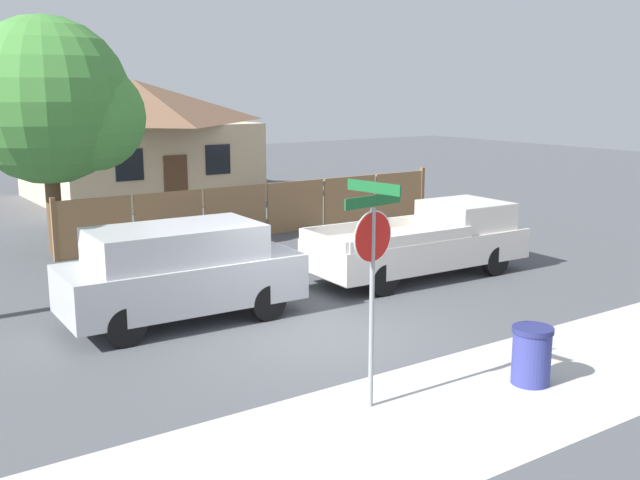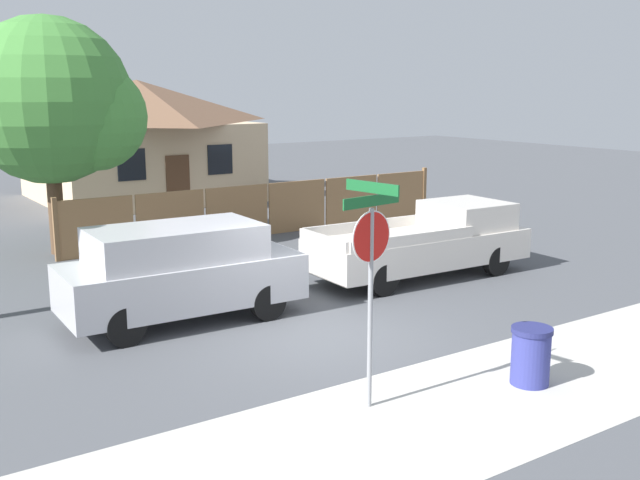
% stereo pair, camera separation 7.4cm
% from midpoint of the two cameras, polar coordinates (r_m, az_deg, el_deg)
% --- Properties ---
extents(ground_plane, '(80.00, 80.00, 0.00)m').
position_cam_midpoint_polar(ground_plane, '(13.61, 0.34, -7.34)').
color(ground_plane, '#4C4F54').
extents(sidewalk_strip, '(36.00, 3.20, 0.01)m').
position_cam_midpoint_polar(sidewalk_strip, '(11.04, 11.25, -12.22)').
color(sidewalk_strip, beige).
rests_on(sidewalk_strip, ground).
extents(wooden_fence, '(12.67, 0.12, 1.66)m').
position_cam_midpoint_polar(wooden_fence, '(22.64, -3.88, 2.36)').
color(wooden_fence, '#997047').
rests_on(wooden_fence, ground).
extents(house, '(8.16, 7.90, 4.67)m').
position_cam_midpoint_polar(house, '(30.73, -13.57, 7.59)').
color(house, beige).
rests_on(house, ground).
extents(oak_tree, '(4.55, 4.33, 6.23)m').
position_cam_midpoint_polar(oak_tree, '(20.86, -19.25, 9.73)').
color(oak_tree, brown).
rests_on(oak_tree, ground).
extents(red_suv, '(4.57, 2.03, 1.86)m').
position_cam_midpoint_polar(red_suv, '(14.43, -10.42, -2.30)').
color(red_suv, '#B7B7BC').
rests_on(red_suv, ground).
extents(orange_pickup, '(5.46, 2.16, 1.68)m').
position_cam_midpoint_polar(orange_pickup, '(17.85, 8.32, -0.15)').
color(orange_pickup, silver).
rests_on(orange_pickup, ground).
extents(stop_sign, '(1.05, 0.95, 3.19)m').
position_cam_midpoint_polar(stop_sign, '(10.14, 4.12, -1.19)').
color(stop_sign, gray).
rests_on(stop_sign, ground).
extents(trash_bin, '(0.62, 0.62, 0.89)m').
position_cam_midpoint_polar(trash_bin, '(11.83, 15.93, -8.46)').
color(trash_bin, navy).
rests_on(trash_bin, ground).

